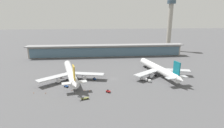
% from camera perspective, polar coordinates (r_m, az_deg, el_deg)
% --- Properties ---
extents(ground_plane, '(1200.00, 1200.00, 0.00)m').
position_cam_1_polar(ground_plane, '(144.58, 0.62, -4.85)').
color(ground_plane, '#515154').
extents(airliner_left_stand, '(51.05, 67.43, 18.13)m').
position_cam_1_polar(airliner_left_stand, '(145.03, -13.20, -2.81)').
color(airliner_left_stand, white).
rests_on(airliner_left_stand, ground).
extents(airliner_centre_stand, '(51.51, 67.79, 18.13)m').
position_cam_1_polar(airliner_centre_stand, '(156.81, 14.81, -1.56)').
color(airliner_centre_stand, white).
rests_on(airliner_centre_stand, ground).
extents(service_truck_near_nose_blue, '(3.31, 3.07, 2.05)m').
position_cam_1_polar(service_truck_near_nose_blue, '(132.06, -14.60, -6.94)').
color(service_truck_near_nose_blue, '#234C9E').
rests_on(service_truck_near_nose_blue, ground).
extents(service_truck_under_wing_red, '(3.29, 3.14, 2.05)m').
position_cam_1_polar(service_truck_under_wing_red, '(119.52, -1.24, -8.82)').
color(service_truck_under_wing_red, '#B21E1E').
rests_on(service_truck_under_wing_red, ground).
extents(service_truck_mid_apron_red, '(6.02, 5.48, 2.70)m').
position_cam_1_polar(service_truck_mid_apron_red, '(153.39, -16.59, -3.99)').
color(service_truck_mid_apron_red, '#B21E1E').
rests_on(service_truck_mid_apron_red, ground).
extents(service_truck_by_tail_white, '(8.24, 6.95, 2.95)m').
position_cam_1_polar(service_truck_by_tail_white, '(141.29, 10.59, -4.86)').
color(service_truck_by_tail_white, silver).
rests_on(service_truck_by_tail_white, ground).
extents(service_truck_on_taxiway_olive, '(6.90, 3.25, 2.70)m').
position_cam_1_polar(service_truck_on_taxiway_olive, '(111.56, -8.89, -10.88)').
color(service_truck_on_taxiway_olive, olive).
rests_on(service_truck_on_taxiway_olive, ground).
extents(service_truck_at_far_stand_blue, '(3.02, 3.32, 2.05)m').
position_cam_1_polar(service_truck_at_far_stand_blue, '(142.88, -5.69, -4.80)').
color(service_truck_at_far_stand_blue, '#234C9E').
rests_on(service_truck_at_far_stand_blue, ground).
extents(terminal_building, '(194.22, 12.80, 15.20)m').
position_cam_1_polar(terminal_building, '(223.48, -1.69, 4.41)').
color(terminal_building, '#9E998E').
rests_on(terminal_building, ground).
extents(control_tower, '(12.00, 12.00, 79.02)m').
position_cam_1_polar(control_tower, '(274.77, 18.24, 13.05)').
color(control_tower, '#9E998E').
rests_on(control_tower, ground).
extents(safety_cone_alpha, '(0.62, 0.62, 0.70)m').
position_cam_1_polar(safety_cone_alpha, '(126.02, -12.78, -8.19)').
color(safety_cone_alpha, orange).
rests_on(safety_cone_alpha, ground).
extents(safety_cone_bravo, '(0.62, 0.62, 0.70)m').
position_cam_1_polar(safety_cone_bravo, '(126.39, -20.67, -8.75)').
color(safety_cone_bravo, orange).
rests_on(safety_cone_bravo, ground).
extents(safety_cone_charlie, '(0.62, 0.62, 0.70)m').
position_cam_1_polar(safety_cone_charlie, '(124.21, -8.94, -8.34)').
color(safety_cone_charlie, orange).
rests_on(safety_cone_charlie, ground).
extents(safety_cone_delta, '(0.62, 0.62, 0.70)m').
position_cam_1_polar(safety_cone_delta, '(129.63, -23.98, -8.50)').
color(safety_cone_delta, orange).
rests_on(safety_cone_delta, ground).
extents(safety_cone_echo, '(0.62, 0.62, 0.70)m').
position_cam_1_polar(safety_cone_echo, '(122.53, -7.25, -8.61)').
color(safety_cone_echo, orange).
rests_on(safety_cone_echo, ground).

